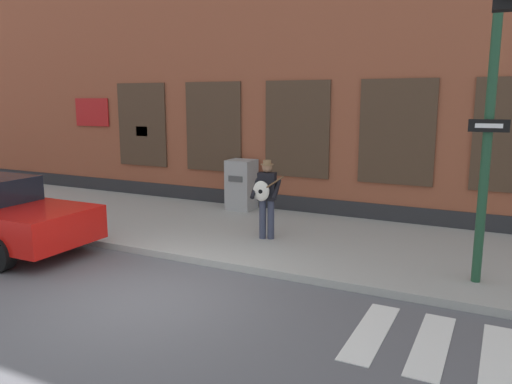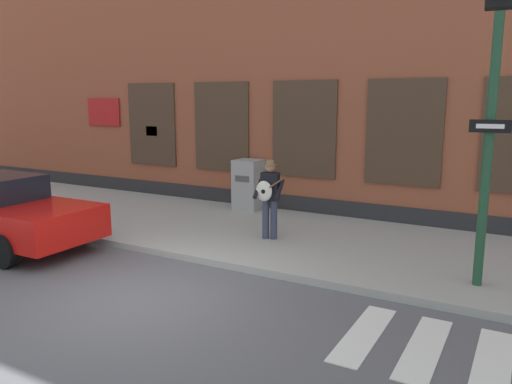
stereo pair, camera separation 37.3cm
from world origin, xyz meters
name	(u,v)px [view 2 (the right image)]	position (x,y,z in m)	size (l,w,h in m)	color
ground_plane	(141,296)	(0.00, 0.00, 0.00)	(160.00, 160.00, 0.00)	#56565B
sidewalk	(262,234)	(0.00, 4.11, 0.07)	(28.00, 4.67, 0.14)	#9E9E99
building_backdrop	(333,59)	(0.00, 8.44, 4.30)	(28.00, 4.06, 8.60)	brown
busker	(269,195)	(0.46, 3.58, 1.12)	(0.76, 0.61, 1.73)	#33384C
traffic_light	(495,72)	(4.80, 1.82, 3.50)	(0.61, 2.66, 4.86)	#1E472D
utility_box	(248,184)	(-1.45, 5.99, 0.83)	(0.71, 0.70, 1.38)	#9E9E9E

